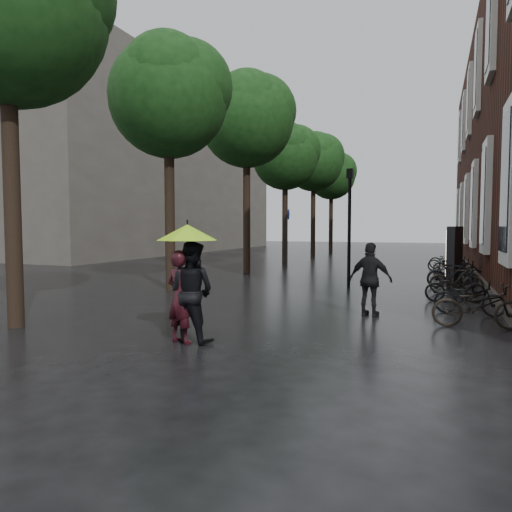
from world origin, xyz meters
The scene contains 11 objects.
ground centered at (0.00, 0.00, 0.00)m, with size 120.00×120.00×0.00m, color black.
bg_building centered at (-22.00, 28.00, 7.00)m, with size 16.00×30.00×14.00m, color #47423D.
street_trees centered at (-3.99, 15.91, 6.34)m, with size 4.33×34.03×8.91m.
person_burgundy centered at (-0.20, 1.13, 0.82)m, with size 0.60×0.39×1.64m, color black.
person_black centered at (-0.06, 1.26, 0.89)m, with size 0.87×0.68×1.79m, color black.
lime_umbrella centered at (-0.11, 1.23, 1.94)m, with size 1.10×1.10×1.61m.
pedestrian_walking centered at (2.58, 4.81, 0.85)m, with size 0.99×0.41×1.70m, color black.
parked_bicycles centered at (4.61, 11.51, 0.44)m, with size 2.05×14.92×0.95m.
ad_lightbox centered at (4.61, 12.68, 1.04)m, with size 0.31×1.38×2.08m.
lamp_post centered at (1.21, 9.81, 2.44)m, with size 0.21×0.21×4.01m.
cycle_sign centered at (-3.29, 17.08, 1.98)m, with size 0.16×0.55×3.00m.
Camera 1 is at (3.94, -5.77, 2.02)m, focal length 32.00 mm.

